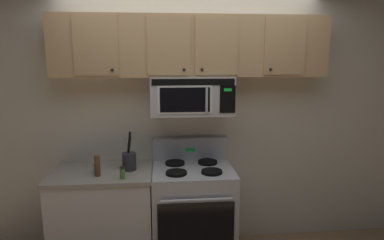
% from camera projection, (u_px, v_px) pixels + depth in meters
% --- Properties ---
extents(back_wall, '(5.20, 0.10, 2.70)m').
position_uv_depth(back_wall, '(189.00, 114.00, 3.46)').
color(back_wall, silver).
rests_on(back_wall, ground_plane).
extents(stove_range, '(0.76, 0.69, 1.12)m').
position_uv_depth(stove_range, '(193.00, 211.00, 3.27)').
color(stove_range, '#B7BABF').
rests_on(stove_range, ground_plane).
extents(over_range_microwave, '(0.76, 0.43, 0.35)m').
position_uv_depth(over_range_microwave, '(191.00, 95.00, 3.17)').
color(over_range_microwave, '#B7BABF').
extents(upper_cabinets, '(2.50, 0.36, 0.55)m').
position_uv_depth(upper_cabinets, '(191.00, 46.00, 3.11)').
color(upper_cabinets, tan).
extents(counter_segment, '(0.93, 0.65, 0.90)m').
position_uv_depth(counter_segment, '(104.00, 216.00, 3.20)').
color(counter_segment, silver).
rests_on(counter_segment, ground_plane).
extents(utensil_crock_charcoal, '(0.13, 0.13, 0.37)m').
position_uv_depth(utensil_crock_charcoal, '(129.00, 160.00, 3.13)').
color(utensil_crock_charcoal, '#2D2D33').
rests_on(utensil_crock_charcoal, counter_segment).
extents(salt_shaker, '(0.05, 0.05, 0.10)m').
position_uv_depth(salt_shaker, '(95.00, 168.00, 3.05)').
color(salt_shaker, white).
rests_on(salt_shaker, counter_segment).
extents(pepper_mill, '(0.05, 0.05, 0.19)m').
position_uv_depth(pepper_mill, '(97.00, 166.00, 2.96)').
color(pepper_mill, brown).
rests_on(pepper_mill, counter_segment).
extents(spice_jar, '(0.04, 0.04, 0.11)m').
position_uv_depth(spice_jar, '(122.00, 173.00, 2.91)').
color(spice_jar, '#4C7F33').
rests_on(spice_jar, counter_segment).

